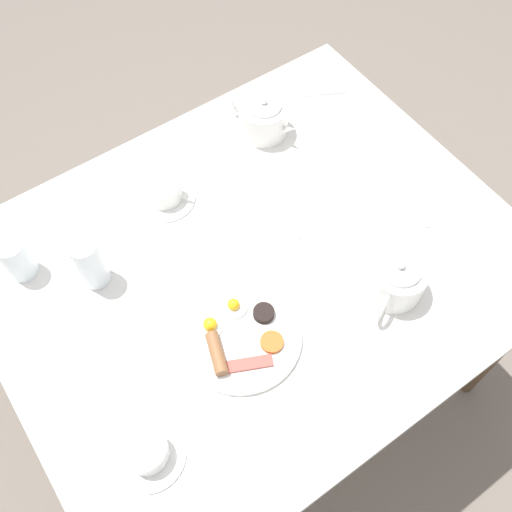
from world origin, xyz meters
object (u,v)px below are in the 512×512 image
at_px(napkin_folded, 320,85).
at_px(knife_by_plate, 260,223).
at_px(breakfast_plate, 239,335).
at_px(water_glass_short, 16,258).
at_px(fork_by_plate, 422,200).
at_px(teacup_with_saucer_left, 147,451).
at_px(teacup_with_saucer_right, 165,193).
at_px(teapot_near, 263,118).
at_px(teapot_far, 396,279).
at_px(water_glass_tall, 89,262).

xyz_separation_m(napkin_folded, knife_by_plate, (-0.28, 0.41, -0.00)).
height_order(breakfast_plate, water_glass_short, water_glass_short).
xyz_separation_m(water_glass_short, fork_by_plate, (-0.37, -0.89, -0.05)).
relative_size(teacup_with_saucer_left, napkin_folded, 0.97).
distance_m(teacup_with_saucer_right, napkin_folded, 0.56).
distance_m(breakfast_plate, knife_by_plate, 0.30).
height_order(breakfast_plate, teapot_near, teapot_near).
bearing_deg(teapot_far, teacup_with_saucer_left, 152.69).
bearing_deg(teapot_near, teacup_with_saucer_left, -69.52).
xyz_separation_m(teacup_with_saucer_left, water_glass_short, (0.52, 0.03, 0.03)).
bearing_deg(water_glass_short, teapot_near, -86.83).
height_order(teacup_with_saucer_left, water_glass_tall, water_glass_tall).
height_order(teacup_with_saucer_left, napkin_folded, teacup_with_saucer_left).
relative_size(water_glass_tall, knife_by_plate, 0.75).
xyz_separation_m(teapot_near, teapot_far, (-0.56, 0.04, 0.00)).
xyz_separation_m(breakfast_plate, teapot_near, (0.46, -0.39, 0.04)).
relative_size(breakfast_plate, teapot_far, 1.35).
bearing_deg(water_glass_tall, teacup_with_saucer_left, 166.54).
xyz_separation_m(teapot_near, teacup_with_saucer_right, (-0.05, 0.33, -0.02)).
xyz_separation_m(breakfast_plate, napkin_folded, (0.50, -0.61, -0.01)).
bearing_deg(water_glass_short, napkin_folded, -84.90).
bearing_deg(teacup_with_saucer_left, fork_by_plate, -80.27).
bearing_deg(knife_by_plate, teapot_far, -155.99).
bearing_deg(teapot_far, water_glass_short, 114.28).
distance_m(teapot_far, water_glass_short, 0.84).
relative_size(teapot_near, teapot_far, 1.05).
relative_size(teapot_far, teacup_with_saucer_right, 1.31).
height_order(water_glass_tall, napkin_folded, water_glass_tall).
bearing_deg(teapot_far, breakfast_plate, 136.30).
xyz_separation_m(breakfast_plate, water_glass_tall, (0.31, 0.19, 0.06)).
bearing_deg(teapot_far, napkin_folded, 38.70).
xyz_separation_m(teapot_near, knife_by_plate, (-0.24, 0.18, -0.05)).
bearing_deg(breakfast_plate, napkin_folded, -50.71).
distance_m(teapot_near, teacup_with_saucer_left, 0.87).
bearing_deg(teapot_far, teacup_with_saucer_right, 92.00).
xyz_separation_m(teapot_near, teacup_with_saucer_left, (-0.56, 0.67, -0.02)).
distance_m(breakfast_plate, teacup_with_saucer_left, 0.30).
bearing_deg(napkin_folded, knife_by_plate, 124.92).
distance_m(teacup_with_saucer_right, fork_by_plate, 0.63).
height_order(teapot_far, napkin_folded, teapot_far).
bearing_deg(teapot_near, teapot_far, -23.41).
bearing_deg(teacup_with_saucer_left, knife_by_plate, -56.80).
distance_m(breakfast_plate, teapot_far, 0.36).
xyz_separation_m(teacup_with_saucer_left, knife_by_plate, (0.32, -0.49, -0.02)).
height_order(teapot_near, water_glass_short, teapot_near).
bearing_deg(breakfast_plate, water_glass_tall, 31.06).
relative_size(water_glass_tall, fork_by_plate, 1.01).
relative_size(breakfast_plate, water_glass_short, 2.36).
bearing_deg(teacup_with_saucer_left, teapot_near, -50.03).
distance_m(breakfast_plate, teacup_with_saucer_right, 0.41).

